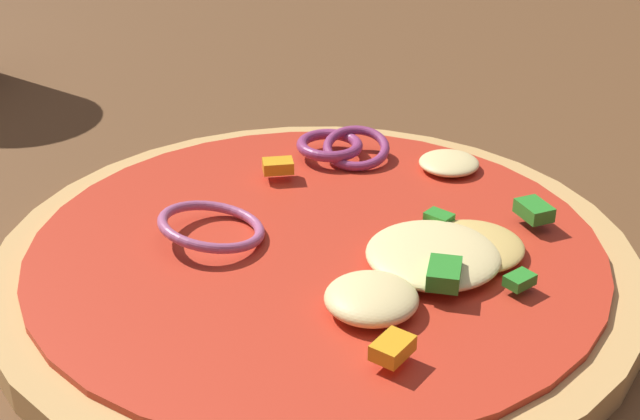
% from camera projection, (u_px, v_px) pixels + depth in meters
% --- Properties ---
extents(dining_table, '(1.38, 0.97, 0.03)m').
position_uv_depth(dining_table, '(223.00, 330.00, 0.36)').
color(dining_table, brown).
rests_on(dining_table, ground).
extents(pizza, '(0.26, 0.26, 0.03)m').
position_uv_depth(pizza, '(322.00, 259.00, 0.36)').
color(pizza, tan).
rests_on(pizza, dining_table).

